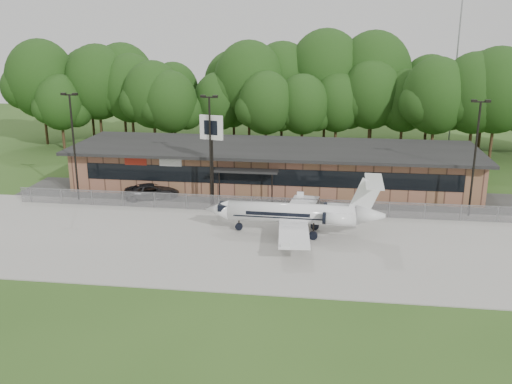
# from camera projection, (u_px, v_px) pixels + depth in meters

# --- Properties ---
(ground) EXTENTS (160.00, 160.00, 0.00)m
(ground) POSITION_uv_depth(u_px,v_px,m) (234.00, 287.00, 36.69)
(ground) COLOR #2F4F1C
(ground) RESTS_ON ground
(apron) EXTENTS (64.00, 18.00, 0.08)m
(apron) POSITION_uv_depth(u_px,v_px,m) (252.00, 241.00, 44.28)
(apron) COLOR #9E9B93
(apron) RESTS_ON ground
(parking_lot) EXTENTS (50.00, 9.00, 0.06)m
(parking_lot) POSITION_uv_depth(u_px,v_px,m) (269.00, 198.00, 55.21)
(parking_lot) COLOR #383835
(parking_lot) RESTS_ON ground
(terminal) EXTENTS (41.00, 11.65, 4.30)m
(terminal) POSITION_uv_depth(u_px,v_px,m) (274.00, 166.00, 58.81)
(terminal) COLOR #8E5B47
(terminal) RESTS_ON ground
(fence) EXTENTS (46.00, 0.04, 1.52)m
(fence) POSITION_uv_depth(u_px,v_px,m) (263.00, 205.00, 50.72)
(fence) COLOR gray
(fence) RESTS_ON ground
(treeline) EXTENTS (72.00, 12.00, 15.00)m
(treeline) POSITION_uv_depth(u_px,v_px,m) (288.00, 93.00, 74.46)
(treeline) COLOR #183711
(treeline) RESTS_ON ground
(radio_mast) EXTENTS (0.20, 0.20, 25.00)m
(radio_mast) POSITION_uv_depth(u_px,v_px,m) (457.00, 53.00, 75.91)
(radio_mast) COLOR gray
(radio_mast) RESTS_ON ground
(light_pole_left) EXTENTS (1.55, 0.30, 10.23)m
(light_pole_left) POSITION_uv_depth(u_px,v_px,m) (73.00, 139.00, 52.99)
(light_pole_left) COLOR black
(light_pole_left) RESTS_ON ground
(light_pole_mid) EXTENTS (1.55, 0.30, 10.23)m
(light_pole_mid) POSITION_uv_depth(u_px,v_px,m) (210.00, 143.00, 51.31)
(light_pole_mid) COLOR black
(light_pole_mid) RESTS_ON ground
(light_pole_right) EXTENTS (1.55, 0.30, 10.23)m
(light_pole_right) POSITION_uv_depth(u_px,v_px,m) (476.00, 150.00, 48.35)
(light_pole_right) COLOR black
(light_pole_right) RESTS_ON ground
(business_jet) EXTENTS (14.44, 12.83, 4.88)m
(business_jet) POSITION_uv_depth(u_px,v_px,m) (298.00, 214.00, 45.22)
(business_jet) COLOR white
(business_jet) RESTS_ON ground
(suv) EXTENTS (5.71, 4.15, 1.44)m
(suv) POSITION_uv_depth(u_px,v_px,m) (152.00, 191.00, 55.03)
(suv) COLOR #2C2C2E
(suv) RESTS_ON ground
(pole_sign) EXTENTS (2.20, 0.75, 8.41)m
(pole_sign) POSITION_uv_depth(u_px,v_px,m) (212.00, 137.00, 51.45)
(pole_sign) COLOR black
(pole_sign) RESTS_ON ground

